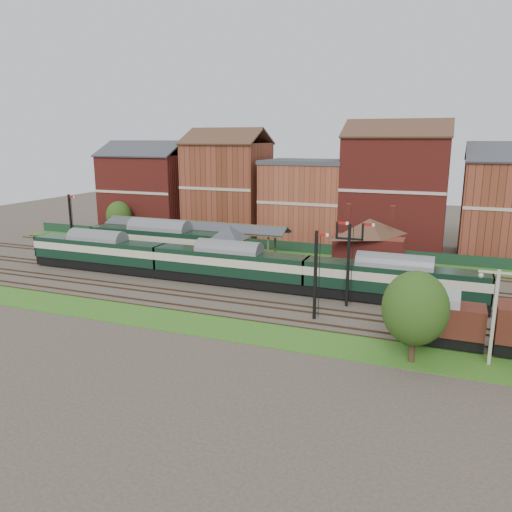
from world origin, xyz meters
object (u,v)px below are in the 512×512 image
(dmu_train, at_px, (229,264))
(semaphore_bracket, at_px, (349,259))
(signal_box, at_px, (229,249))
(platform_railcar, at_px, (160,242))

(dmu_train, bearing_deg, semaphore_bracket, -10.47)
(signal_box, distance_m, platform_railcar, 11.76)
(platform_railcar, bearing_deg, semaphore_bracket, -18.88)
(semaphore_bracket, xyz_separation_m, platform_railcar, (-26.32, 9.00, -2.00))
(dmu_train, height_order, platform_railcar, platform_railcar)
(semaphore_bracket, distance_m, platform_railcar, 27.89)
(platform_railcar, bearing_deg, signal_box, -16.07)
(signal_box, height_order, platform_railcar, signal_box)
(dmu_train, bearing_deg, platform_railcar, 153.07)
(dmu_train, relative_size, platform_railcar, 2.67)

